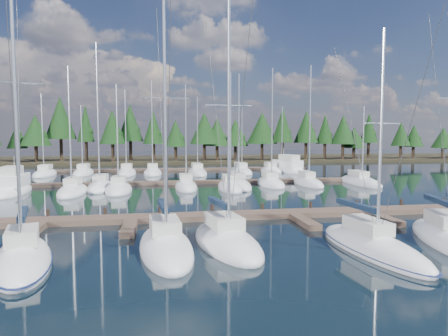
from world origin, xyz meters
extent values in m
plane|color=black|center=(0.00, 30.00, 0.00)|extent=(260.00, 260.00, 0.00)
cube|color=#2B2517|center=(0.00, 90.00, 0.30)|extent=(220.00, 30.00, 0.60)
cube|color=brown|center=(0.00, 18.00, 0.20)|extent=(44.00, 2.00, 0.40)
cube|color=brown|center=(-12.00, 15.00, 0.20)|extent=(0.90, 4.00, 0.40)
cube|color=brown|center=(-6.00, 15.00, 0.20)|extent=(0.90, 4.00, 0.40)
cube|color=brown|center=(0.00, 15.00, 0.20)|extent=(0.90, 4.00, 0.40)
cube|color=brown|center=(6.00, 15.00, 0.20)|extent=(0.90, 4.00, 0.40)
cube|color=brown|center=(12.00, 15.00, 0.20)|extent=(0.90, 4.00, 0.40)
cylinder|color=black|center=(-12.00, 19.00, 0.45)|extent=(0.26, 0.26, 0.90)
cylinder|color=black|center=(-8.00, 19.00, 0.45)|extent=(0.26, 0.26, 0.90)
cylinder|color=black|center=(-4.00, 19.00, 0.45)|extent=(0.26, 0.26, 0.90)
cylinder|color=black|center=(0.00, 19.00, 0.45)|extent=(0.26, 0.26, 0.90)
cylinder|color=black|center=(4.00, 19.00, 0.45)|extent=(0.26, 0.26, 0.90)
cylinder|color=black|center=(8.00, 19.00, 0.45)|extent=(0.26, 0.26, 0.90)
cylinder|color=black|center=(12.00, 19.00, 0.45)|extent=(0.26, 0.26, 0.90)
cylinder|color=black|center=(16.00, 19.00, 0.45)|extent=(0.26, 0.26, 0.90)
cylinder|color=black|center=(20.00, 19.00, 0.45)|extent=(0.26, 0.26, 0.90)
cube|color=brown|center=(0.00, 40.00, 0.20)|extent=(50.00, 1.80, 0.40)
cube|color=brown|center=(0.00, 60.00, 0.20)|extent=(46.00, 1.80, 0.40)
ellipsoid|color=white|center=(-10.57, 8.88, 0.15)|extent=(4.42, 8.25, 1.90)
cube|color=beige|center=(-10.66, 9.26, 1.35)|extent=(1.99, 2.78, 0.70)
cylinder|color=silver|center=(-10.47, 8.49, 7.91)|extent=(0.19, 0.19, 13.81)
cylinder|color=silver|center=(-10.89, 10.17, 2.10)|extent=(0.95, 3.38, 0.12)
cube|color=#122033|center=(-10.89, 10.17, 2.25)|extent=(1.14, 3.29, 0.30)
cylinder|color=silver|center=(-10.47, 8.49, 8.60)|extent=(2.28, 0.63, 0.07)
cylinder|color=#3F3F44|center=(-10.06, 6.86, 7.76)|extent=(0.85, 3.31, 14.12)
cylinder|color=#3F3F44|center=(-10.97, 10.52, 7.76)|extent=(1.04, 4.08, 14.12)
ellipsoid|color=#0D1844|center=(-10.57, 8.88, 0.22)|extent=(4.59, 8.58, 0.18)
ellipsoid|color=white|center=(-3.74, 10.01, 0.15)|extent=(3.40, 8.75, 1.90)
cube|color=beige|center=(-3.77, 10.44, 1.35)|extent=(1.72, 2.85, 0.70)
cylinder|color=silver|center=(-3.71, 9.59, 7.46)|extent=(0.17, 0.17, 12.92)
cylinder|color=silver|center=(-3.85, 11.47, 2.10)|extent=(0.41, 3.77, 0.12)
cube|color=#122033|center=(-3.85, 11.47, 2.25)|extent=(0.62, 3.61, 0.30)
cylinder|color=silver|center=(-3.71, 9.59, 8.11)|extent=(2.48, 0.26, 0.07)
cylinder|color=#3F3F44|center=(-3.57, 7.75, 7.31)|extent=(0.31, 3.70, 13.23)
cylinder|color=#3F3F44|center=(-3.88, 11.85, 7.31)|extent=(0.38, 4.56, 13.23)
ellipsoid|color=white|center=(-0.36, 10.49, 0.15)|extent=(4.19, 8.59, 1.90)
cube|color=beige|center=(-0.42, 10.89, 1.35)|extent=(2.01, 2.85, 0.70)
cylinder|color=silver|center=(-0.29, 10.08, 7.20)|extent=(0.18, 0.18, 12.39)
cylinder|color=silver|center=(-0.58, 11.87, 2.10)|extent=(0.69, 3.59, 0.12)
cube|color=#122033|center=(-0.58, 11.87, 2.25)|extent=(0.89, 3.47, 0.30)
cylinder|color=silver|center=(-0.29, 10.08, 7.82)|extent=(2.62, 0.48, 0.07)
cylinder|color=#3F3F44|center=(-0.01, 8.34, 7.05)|extent=(0.59, 3.53, 12.70)
cylinder|color=#3F3F44|center=(-0.63, 12.24, 7.05)|extent=(0.72, 4.34, 12.70)
ellipsoid|color=white|center=(7.13, 8.14, 0.15)|extent=(3.24, 9.23, 1.90)
cube|color=beige|center=(7.09, 8.59, 1.35)|extent=(1.60, 3.00, 0.70)
cylinder|color=silver|center=(7.18, 7.69, 6.30)|extent=(0.17, 0.17, 10.60)
cylinder|color=silver|center=(7.00, 9.67, 2.10)|extent=(0.48, 3.98, 0.12)
cube|color=#122033|center=(7.00, 9.67, 2.25)|extent=(0.69, 3.82, 0.30)
cylinder|color=silver|center=(7.18, 7.69, 6.83)|extent=(2.19, 0.27, 0.07)
cylinder|color=#3F3F44|center=(7.35, 5.75, 6.15)|extent=(0.38, 3.91, 10.91)
cylinder|color=#3F3F44|center=(6.96, 10.07, 6.15)|extent=(0.46, 4.81, 10.91)
ellipsoid|color=#0D1844|center=(7.13, 8.14, 0.22)|extent=(3.37, 9.60, 0.18)
ellipsoid|color=white|center=(12.34, 8.94, 0.15)|extent=(4.92, 9.35, 1.90)
cube|color=beige|center=(12.46, 9.37, 1.35)|extent=(2.14, 3.15, 0.70)
cylinder|color=silver|center=(12.76, 10.41, 2.10)|extent=(1.20, 3.84, 0.12)
cube|color=#122033|center=(12.76, 10.41, 2.25)|extent=(1.37, 3.73, 0.30)
cylinder|color=#3F3F44|center=(12.87, 10.80, 7.45)|extent=(1.35, 4.62, 13.51)
ellipsoid|color=white|center=(-13.13, 33.20, 0.15)|extent=(2.77, 8.25, 1.90)
cube|color=beige|center=(-13.13, 33.61, 1.35)|extent=(1.52, 2.64, 0.70)
cylinder|color=silver|center=(-13.13, 32.78, 7.20)|extent=(0.16, 0.16, 12.41)
ellipsoid|color=white|center=(-10.70, 36.29, 0.15)|extent=(2.76, 8.22, 1.90)
cube|color=beige|center=(-10.70, 36.70, 1.35)|extent=(1.52, 2.63, 0.70)
cylinder|color=silver|center=(-10.70, 35.88, 8.77)|extent=(0.16, 0.16, 15.54)
ellipsoid|color=white|center=(-8.39, 33.92, 0.15)|extent=(2.82, 7.84, 1.90)
cube|color=beige|center=(-8.39, 34.31, 1.35)|extent=(1.55, 2.51, 0.70)
cylinder|color=silver|center=(-8.39, 33.53, 6.36)|extent=(0.16, 0.16, 10.72)
ellipsoid|color=white|center=(-0.86, 35.44, 0.15)|extent=(2.52, 8.11, 1.90)
cube|color=beige|center=(-0.86, 35.85, 1.35)|extent=(1.38, 2.59, 0.70)
cylinder|color=silver|center=(-0.86, 35.04, 6.50)|extent=(0.16, 0.16, 11.00)
ellipsoid|color=white|center=(4.06, 33.76, 0.15)|extent=(2.46, 8.02, 1.90)
cube|color=beige|center=(4.06, 34.16, 1.35)|extent=(1.35, 2.57, 0.70)
cylinder|color=silver|center=(4.06, 33.36, 7.13)|extent=(0.16, 0.16, 12.26)
ellipsoid|color=white|center=(5.47, 36.00, 0.15)|extent=(2.69, 9.49, 1.90)
cube|color=beige|center=(5.47, 36.47, 1.35)|extent=(1.48, 3.04, 0.70)
cylinder|color=silver|center=(5.47, 35.53, 7.24)|extent=(0.16, 0.16, 12.48)
ellipsoid|color=white|center=(9.80, 36.75, 0.15)|extent=(2.81, 7.98, 1.90)
cube|color=beige|center=(9.80, 37.15, 1.35)|extent=(1.55, 2.55, 0.70)
cylinder|color=silver|center=(9.80, 36.35, 7.69)|extent=(0.16, 0.16, 13.39)
ellipsoid|color=white|center=(14.63, 36.61, 0.15)|extent=(2.43, 8.48, 1.90)
cube|color=beige|center=(14.63, 37.04, 1.35)|extent=(1.34, 2.71, 0.70)
cylinder|color=silver|center=(14.63, 36.19, 7.92)|extent=(0.16, 0.16, 13.84)
ellipsoid|color=white|center=(21.52, 36.13, 0.15)|extent=(2.60, 9.69, 1.90)
cube|color=beige|center=(21.52, 36.61, 1.35)|extent=(1.43, 3.10, 0.70)
cylinder|color=silver|center=(21.52, 35.65, 5.45)|extent=(0.16, 0.16, 8.89)
ellipsoid|color=white|center=(-21.51, 54.44, 0.15)|extent=(2.89, 8.68, 1.90)
cube|color=beige|center=(-21.51, 54.88, 1.35)|extent=(1.59, 2.78, 0.70)
cylinder|color=silver|center=(-21.51, 54.01, 6.81)|extent=(0.16, 0.16, 11.61)
ellipsoid|color=white|center=(-15.90, 55.21, 0.15)|extent=(2.92, 8.91, 1.90)
cube|color=beige|center=(-15.90, 55.65, 1.35)|extent=(1.61, 2.85, 0.70)
cylinder|color=silver|center=(-15.90, 54.76, 5.97)|extent=(0.16, 0.16, 9.94)
ellipsoid|color=white|center=(-9.04, 54.17, 0.15)|extent=(2.89, 10.27, 1.90)
cube|color=beige|center=(-9.04, 54.69, 1.35)|extent=(1.59, 3.29, 0.70)
cylinder|color=silver|center=(-9.04, 53.66, 7.20)|extent=(0.16, 0.16, 12.40)
ellipsoid|color=white|center=(-4.92, 53.75, 0.15)|extent=(2.88, 8.64, 1.90)
cube|color=beige|center=(-4.92, 54.18, 1.35)|extent=(1.58, 2.77, 0.70)
cylinder|color=silver|center=(-4.92, 53.32, 7.93)|extent=(0.16, 0.16, 13.86)
ellipsoid|color=white|center=(2.23, 53.31, 0.15)|extent=(2.90, 11.26, 1.90)
cube|color=beige|center=(2.23, 53.87, 1.35)|extent=(1.59, 3.60, 0.70)
cylinder|color=silver|center=(2.23, 52.74, 6.70)|extent=(0.16, 0.16, 11.39)
ellipsoid|color=white|center=(9.66, 53.88, 0.15)|extent=(2.99, 10.19, 1.90)
cube|color=beige|center=(9.66, 54.39, 1.35)|extent=(1.64, 3.26, 0.70)
cylinder|color=silver|center=(9.66, 53.37, 6.10)|extent=(0.16, 0.16, 10.21)
ellipsoid|color=white|center=(14.95, 54.33, 0.15)|extent=(2.99, 7.52, 1.90)
cube|color=beige|center=(14.95, 54.71, 1.35)|extent=(1.64, 2.41, 0.70)
cylinder|color=silver|center=(14.95, 53.96, 6.42)|extent=(0.16, 0.16, 10.85)
ellipsoid|color=white|center=(17.38, 56.56, 0.15)|extent=(2.75, 9.92, 1.90)
cube|color=beige|center=(17.38, 57.06, 1.35)|extent=(1.51, 3.18, 0.70)
cylinder|color=silver|center=(17.38, 56.07, 6.16)|extent=(0.16, 0.16, 10.33)
ellipsoid|color=white|center=(-19.67, 34.91, 0.10)|extent=(3.73, 9.75, 1.92)
cube|color=white|center=(-19.67, 34.91, 1.38)|extent=(2.69, 5.40, 1.28)
cube|color=beige|center=(-19.64, 34.43, 2.45)|extent=(1.94, 3.45, 0.96)
cylinder|color=silver|center=(-19.73, 35.87, 3.09)|extent=(0.08, 0.08, 1.70)
ellipsoid|color=white|center=(17.67, 53.92, 0.10)|extent=(6.63, 10.45, 1.98)
cube|color=white|center=(17.67, 53.92, 1.43)|extent=(4.26, 5.98, 1.32)
cube|color=beige|center=(17.85, 53.45, 2.54)|extent=(2.94, 3.89, 0.99)
cylinder|color=silver|center=(17.31, 54.84, 3.20)|extent=(0.10, 0.10, 1.76)
cylinder|color=black|center=(-34.69, 83.40, 2.01)|extent=(0.70, 0.70, 2.83)
cone|color=black|center=(-34.69, 83.40, 6.18)|extent=(4.32, 4.32, 5.50)
ellipsoid|color=black|center=(-34.19, 83.40, 4.92)|extent=(2.59, 2.59, 2.59)
cylinder|color=black|center=(-29.93, 80.20, 2.32)|extent=(0.70, 0.70, 3.45)
cone|color=black|center=(-29.93, 80.20, 7.40)|extent=(6.43, 6.43, 6.70)
ellipsoid|color=black|center=(-29.43, 80.20, 5.87)|extent=(3.86, 3.86, 3.86)
cylinder|color=black|center=(-25.49, 83.34, 3.04)|extent=(0.70, 0.70, 4.88)
cone|color=black|center=(-25.49, 83.34, 10.22)|extent=(6.74, 6.74, 9.49)
ellipsoid|color=black|center=(-24.99, 83.34, 8.06)|extent=(4.04, 4.04, 4.04)
cylinder|color=black|center=(-19.95, 82.51, 2.73)|extent=(0.70, 0.70, 4.25)
cone|color=black|center=(-19.95, 82.51, 8.99)|extent=(3.77, 3.77, 8.27)
ellipsoid|color=black|center=(-19.45, 82.51, 7.10)|extent=(2.26, 2.26, 2.26)
cylinder|color=black|center=(-13.77, 78.80, 2.51)|extent=(0.70, 0.70, 3.82)
cone|color=black|center=(-13.77, 78.80, 8.13)|extent=(5.60, 5.60, 7.42)
ellipsoid|color=black|center=(-13.27, 78.80, 6.43)|extent=(3.36, 3.36, 3.36)
cylinder|color=black|center=(-10.19, 82.39, 2.78)|extent=(0.70, 0.70, 4.36)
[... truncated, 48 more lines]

